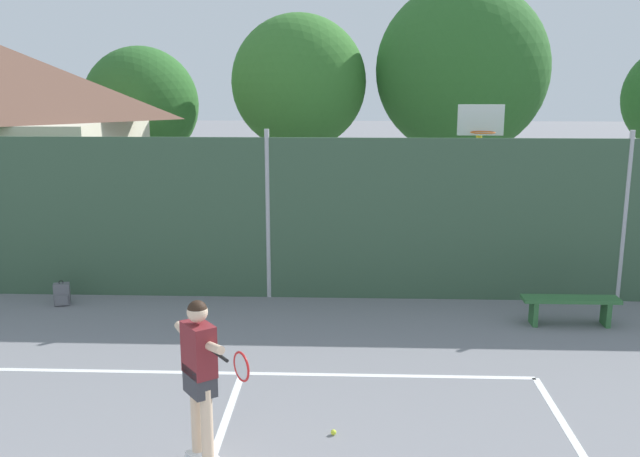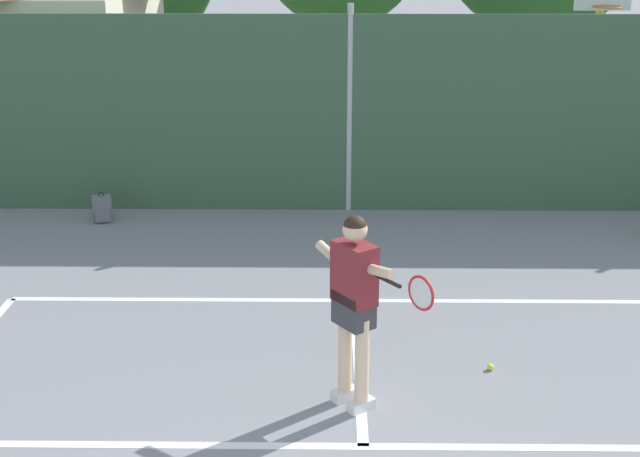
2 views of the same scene
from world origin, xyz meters
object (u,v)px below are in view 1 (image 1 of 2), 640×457
object	(u,v)px
courtside_bench	(570,304)
tennis_player	(200,368)
backpack_grey	(62,295)
basketball_hoop	(478,167)
tennis_ball	(333,432)

from	to	relation	value
courtside_bench	tennis_player	bearing A→B (deg)	-139.43
tennis_player	backpack_grey	size ratio (longest dim) A/B	4.01
basketball_hoop	tennis_ball	distance (m)	7.44
basketball_hoop	tennis_player	bearing A→B (deg)	-119.87
basketball_hoop	backpack_grey	size ratio (longest dim) A/B	7.67
tennis_ball	courtside_bench	distance (m)	5.48
tennis_ball	tennis_player	bearing A→B (deg)	-154.06
tennis_player	tennis_ball	distance (m)	1.89
basketball_hoop	backpack_grey	xyz separation A→B (m)	(-7.80, -1.98, -2.12)
basketball_hoop	tennis_player	world-z (taller)	basketball_hoop
backpack_grey	courtside_bench	distance (m)	8.98
basketball_hoop	backpack_grey	bearing A→B (deg)	-165.79
tennis_player	tennis_ball	size ratio (longest dim) A/B	28.10
tennis_ball	backpack_grey	bearing A→B (deg)	138.04
courtside_bench	basketball_hoop	bearing A→B (deg)	113.18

